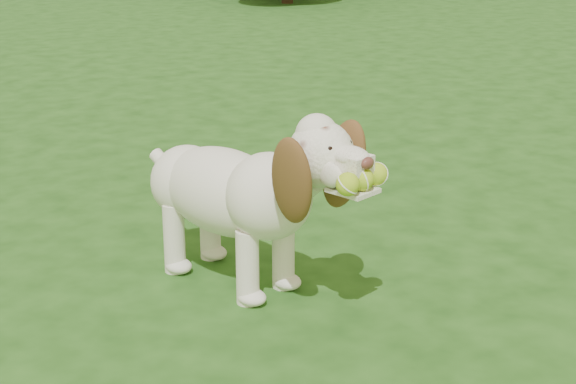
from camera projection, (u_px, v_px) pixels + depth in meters
ground at (99, 296)px, 3.51m from camera, size 80.00×80.00×0.00m
dog at (243, 189)px, 3.48m from camera, size 0.59×1.20×0.79m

